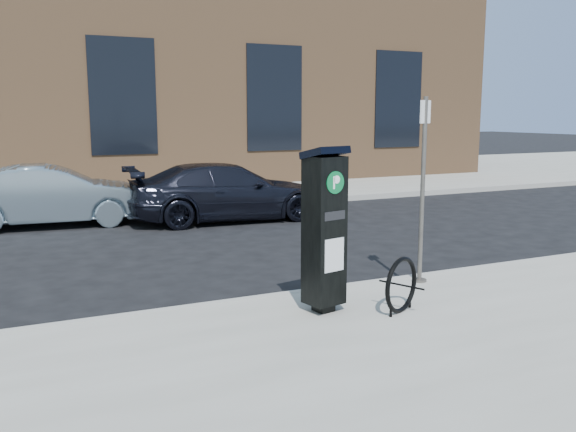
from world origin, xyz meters
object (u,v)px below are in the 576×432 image
sign_pole (422,192)px  car_dark (228,192)px  car_silver (51,196)px  parking_kiosk (324,228)px  bike_rack (401,285)px

sign_pole → car_dark: (-0.49, 6.70, -0.75)m
sign_pole → car_silver: bearing=99.8°
parking_kiosk → car_silver: parking_kiosk is taller
sign_pole → car_dark: 6.76m
parking_kiosk → sign_pole: sign_pole is taller
sign_pole → car_silver: (-4.30, 7.65, -0.74)m
bike_rack → car_silver: bearing=85.9°
parking_kiosk → car_dark: 7.43m
car_silver → sign_pole: bearing=-145.6°
sign_pole → car_dark: sign_pole is taller
parking_kiosk → car_dark: parking_kiosk is taller
sign_pole → bike_rack: size_ratio=3.77×
sign_pole → parking_kiosk: bearing=178.0°
bike_rack → car_dark: size_ratio=0.15×
bike_rack → car_silver: (-3.26, 8.67, 0.20)m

